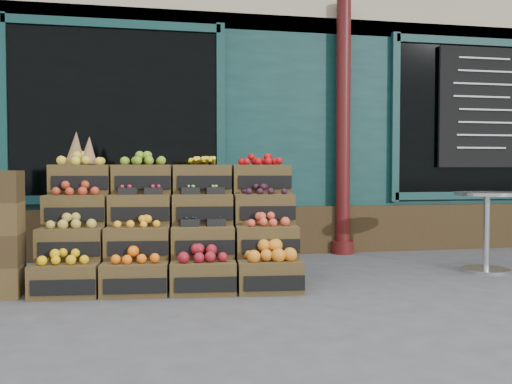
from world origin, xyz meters
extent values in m
plane|color=#49494C|center=(0.00, 0.00, 0.00)|extent=(60.00, 60.00, 0.00)
cube|color=#0F3432|center=(0.00, 5.20, 2.40)|extent=(12.00, 6.00, 4.80)
cube|color=#0F3432|center=(0.00, 2.25, 1.50)|extent=(12.00, 0.12, 3.00)
cube|color=#372816|center=(0.00, 2.18, 0.30)|extent=(12.00, 0.18, 0.60)
cube|color=black|center=(-1.60, 2.18, 1.75)|extent=(2.40, 0.06, 2.00)
cube|color=black|center=(3.20, 2.18, 1.75)|extent=(2.40, 0.06, 2.00)
cylinder|color=#491110|center=(1.20, 2.05, 1.60)|extent=(0.18, 0.18, 3.20)
cube|color=black|center=(3.20, 2.10, 1.90)|extent=(1.30, 0.04, 1.60)
cube|color=#49381C|center=(-1.95, 0.22, 0.14)|extent=(0.60, 0.44, 0.28)
cube|color=black|center=(-1.97, 0.02, 0.11)|extent=(0.51, 0.07, 0.13)
cube|color=#E9AE0D|center=(-1.95, 0.22, 0.32)|extent=(0.48, 0.34, 0.09)
cube|color=#49381C|center=(-1.37, 0.16, 0.14)|extent=(0.60, 0.44, 0.28)
cube|color=black|center=(-1.39, -0.04, 0.11)|extent=(0.51, 0.07, 0.13)
cube|color=#FF660E|center=(-1.37, 0.16, 0.33)|extent=(0.48, 0.34, 0.10)
cube|color=#49381C|center=(-0.79, 0.10, 0.14)|extent=(0.60, 0.44, 0.28)
cube|color=black|center=(-0.81, -0.10, 0.11)|extent=(0.51, 0.07, 0.13)
cube|color=maroon|center=(-0.79, 0.10, 0.33)|extent=(0.48, 0.34, 0.11)
cube|color=#49381C|center=(-0.21, 0.04, 0.14)|extent=(0.60, 0.44, 0.28)
cube|color=black|center=(-0.23, -0.16, 0.11)|extent=(0.51, 0.07, 0.13)
cube|color=orange|center=(-0.21, 0.04, 0.34)|extent=(0.48, 0.34, 0.13)
cube|color=#49381C|center=(-1.92, 0.46, 0.42)|extent=(0.60, 0.44, 0.28)
cube|color=black|center=(-1.94, 0.25, 0.39)|extent=(0.51, 0.07, 0.13)
cube|color=#B29B3C|center=(-1.92, 0.46, 0.61)|extent=(0.48, 0.34, 0.09)
cube|color=#49381C|center=(-1.34, 0.40, 0.42)|extent=(0.60, 0.44, 0.28)
cube|color=black|center=(-1.37, 0.19, 0.39)|extent=(0.51, 0.07, 0.13)
cube|color=#FF9F1D|center=(-1.34, 0.40, 0.60)|extent=(0.48, 0.34, 0.08)
cube|color=#49381C|center=(-0.77, 0.34, 0.42)|extent=(0.60, 0.44, 0.28)
cube|color=black|center=(-0.79, 0.13, 0.39)|extent=(0.51, 0.07, 0.13)
cube|color=black|center=(-0.77, 0.34, 0.58)|extent=(0.48, 0.34, 0.03)
cube|color=#49381C|center=(-0.19, 0.28, 0.42)|extent=(0.60, 0.44, 0.28)
cube|color=black|center=(-0.21, 0.07, 0.39)|extent=(0.51, 0.07, 0.13)
cube|color=#DD492F|center=(-0.19, 0.28, 0.60)|extent=(0.48, 0.34, 0.09)
cube|color=#49381C|center=(-1.90, 0.69, 0.70)|extent=(0.60, 0.44, 0.28)
cube|color=black|center=(-1.92, 0.49, 0.67)|extent=(0.51, 0.07, 0.13)
cube|color=#A9331C|center=(-1.90, 0.69, 0.89)|extent=(0.48, 0.34, 0.09)
cube|color=#49381C|center=(-1.32, 0.63, 0.70)|extent=(0.60, 0.44, 0.28)
cube|color=black|center=(-1.34, 0.43, 0.67)|extent=(0.51, 0.07, 0.13)
cube|color=#AD1E35|center=(-1.32, 0.63, 0.86)|extent=(0.48, 0.34, 0.04)
cube|color=#49381C|center=(-0.74, 0.57, 0.70)|extent=(0.60, 0.44, 0.28)
cube|color=black|center=(-0.76, 0.37, 0.67)|extent=(0.51, 0.07, 0.13)
cube|color=#77AE44|center=(-0.74, 0.57, 0.86)|extent=(0.48, 0.34, 0.03)
cube|color=#49381C|center=(-0.16, 0.52, 0.70)|extent=(0.60, 0.44, 0.28)
cube|color=black|center=(-0.19, 0.31, 0.67)|extent=(0.51, 0.07, 0.13)
cube|color=black|center=(-0.16, 0.52, 0.87)|extent=(0.48, 0.34, 0.07)
cube|color=#49381C|center=(-1.87, 0.93, 0.98)|extent=(0.60, 0.44, 0.28)
cube|color=black|center=(-1.90, 0.72, 0.95)|extent=(0.51, 0.07, 0.13)
cube|color=yellow|center=(-1.87, 0.93, 1.17)|extent=(0.48, 0.34, 0.09)
cube|color=#49381C|center=(-1.30, 0.87, 0.98)|extent=(0.60, 0.44, 0.28)
cube|color=black|center=(-1.32, 0.66, 0.95)|extent=(0.51, 0.07, 0.13)
cube|color=olive|center=(-1.30, 0.87, 1.17)|extent=(0.48, 0.34, 0.09)
cube|color=#49381C|center=(-0.72, 0.81, 0.98)|extent=(0.60, 0.44, 0.28)
cube|color=black|center=(-0.74, 0.60, 0.95)|extent=(0.51, 0.07, 0.13)
cube|color=yellow|center=(-0.72, 0.81, 1.16)|extent=(0.48, 0.34, 0.09)
cube|color=#49381C|center=(-0.14, 0.75, 0.98)|extent=(0.60, 0.44, 0.28)
cube|color=black|center=(-0.16, 0.55, 0.95)|extent=(0.51, 0.07, 0.13)
cube|color=#B8090D|center=(-0.14, 0.75, 1.16)|extent=(0.48, 0.34, 0.08)
cube|color=#372816|center=(-1.06, 0.37, 0.14)|extent=(2.33, 0.62, 0.28)
cube|color=#372816|center=(-1.03, 0.60, 0.28)|extent=(2.33, 0.62, 0.56)
cube|color=#372816|center=(-1.01, 0.84, 0.42)|extent=(2.33, 0.62, 0.84)
cone|color=olive|center=(-1.93, 0.93, 1.28)|extent=(0.19, 0.19, 0.32)
cone|color=olive|center=(-1.81, 0.97, 1.26)|extent=(0.17, 0.17, 0.28)
cylinder|color=silver|center=(2.23, 0.53, 0.02)|extent=(0.49, 0.49, 0.03)
cylinder|color=silver|center=(2.23, 0.53, 0.41)|extent=(0.07, 0.07, 0.80)
cylinder|color=silver|center=(2.23, 0.53, 0.82)|extent=(0.66, 0.66, 0.03)
imported|color=#1E6C2B|center=(-1.62, 2.83, 0.98)|extent=(0.78, 0.57, 1.95)
camera|label=1|loc=(-1.32, -4.81, 1.08)|focal=40.00mm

